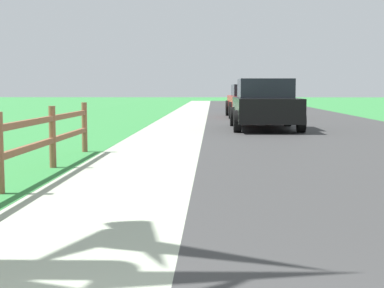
# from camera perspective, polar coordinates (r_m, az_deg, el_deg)

# --- Properties ---
(ground_plane) EXTENTS (120.00, 120.00, 0.00)m
(ground_plane) POSITION_cam_1_polar(r_m,az_deg,el_deg) (26.25, 1.47, 2.57)
(ground_plane) COLOR #317F3C
(road_asphalt) EXTENTS (7.00, 66.00, 0.01)m
(road_asphalt) POSITION_cam_1_polar(r_m,az_deg,el_deg) (28.43, 8.59, 2.74)
(road_asphalt) COLOR #363636
(road_asphalt) RESTS_ON ground
(curb_concrete) EXTENTS (6.00, 66.00, 0.01)m
(curb_concrete) POSITION_cam_1_polar(r_m,az_deg,el_deg) (28.44, -4.55, 2.79)
(curb_concrete) COLOR #A1AB95
(curb_concrete) RESTS_ON ground
(grass_verge) EXTENTS (5.00, 66.00, 0.00)m
(grass_verge) POSITION_cam_1_polar(r_m,az_deg,el_deg) (28.65, -7.54, 2.78)
(grass_verge) COLOR #317F3C
(grass_verge) RESTS_ON ground
(parked_suv_black) EXTENTS (2.12, 4.83, 1.60)m
(parked_suv_black) POSITION_cam_1_polar(r_m,az_deg,el_deg) (18.99, 7.07, 3.83)
(parked_suv_black) COLOR black
(parked_suv_black) RESTS_ON ground
(parked_car_red) EXTENTS (2.23, 4.68, 1.48)m
(parked_car_red) POSITION_cam_1_polar(r_m,az_deg,el_deg) (26.78, 5.74, 4.25)
(parked_car_red) COLOR maroon
(parked_car_red) RESTS_ON ground
(parked_car_blue) EXTENTS (2.11, 4.87, 1.52)m
(parked_car_blue) POSITION_cam_1_polar(r_m,az_deg,el_deg) (36.46, 5.37, 4.54)
(parked_car_blue) COLOR navy
(parked_car_blue) RESTS_ON ground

